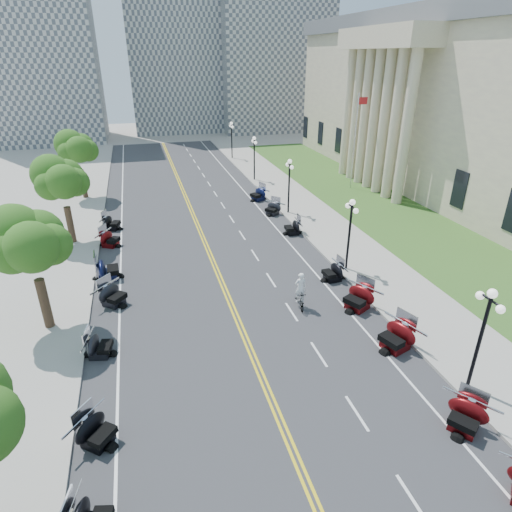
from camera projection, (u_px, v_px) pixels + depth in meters
ground at (238, 320)px, 23.95m from camera, size 160.00×160.00×0.00m
road at (208, 249)px, 32.66m from camera, size 16.00×90.00×0.01m
centerline_yellow_a at (206, 249)px, 32.63m from camera, size 0.12×90.00×0.00m
centerline_yellow_b at (209, 249)px, 32.69m from camera, size 0.12×90.00×0.00m
edge_line_north at (287, 240)px, 34.20m from camera, size 0.12×90.00×0.00m
edge_line_south at (121, 259)px, 31.12m from camera, size 0.12×90.00×0.00m
lane_dash_3 at (413, 501)px, 14.26m from camera, size 0.12×2.00×0.00m
lane_dash_4 at (357, 413)px, 17.74m from camera, size 0.12×2.00×0.00m
lane_dash_5 at (319, 354)px, 21.23m from camera, size 0.12×2.00×0.00m
lane_dash_6 at (292, 312)px, 24.71m from camera, size 0.12×2.00×0.00m
lane_dash_7 at (271, 280)px, 28.20m from camera, size 0.12×2.00×0.00m
lane_dash_8 at (255, 255)px, 31.69m from camera, size 0.12×2.00×0.00m
lane_dash_9 at (242, 235)px, 35.17m from camera, size 0.12×2.00×0.00m
lane_dash_10 at (232, 219)px, 38.66m from camera, size 0.12×2.00×0.00m
lane_dash_11 at (223, 205)px, 42.14m from camera, size 0.12×2.00×0.00m
lane_dash_12 at (215, 194)px, 45.63m from camera, size 0.12×2.00×0.00m
lane_dash_13 at (209, 184)px, 49.11m from camera, size 0.12×2.00×0.00m
lane_dash_14 at (204, 175)px, 52.60m from camera, size 0.12×2.00×0.00m
lane_dash_15 at (199, 168)px, 56.08m from camera, size 0.12×2.00×0.00m
lane_dash_16 at (194, 161)px, 59.57m from camera, size 0.12×2.00×0.00m
lane_dash_17 at (191, 155)px, 63.06m from camera, size 0.12×2.00×0.00m
lane_dash_18 at (187, 150)px, 66.54m from camera, size 0.12×2.00×0.00m
lane_dash_19 at (184, 145)px, 70.03m from camera, size 0.12×2.00×0.00m
sidewalk_north at (334, 234)px, 35.16m from camera, size 5.00×90.00×0.15m
sidewalk_south at (60, 265)px, 30.10m from camera, size 5.00×90.00×0.15m
lawn at (364, 199)px, 43.83m from camera, size 9.00×60.00×0.10m
civic_building at (473, 100)px, 47.03m from camera, size 26.00×51.00×17.80m
distant_block_a at (37, 58)px, 68.08m from camera, size 18.00×14.00×26.00m
distant_block_b at (172, 45)px, 77.76m from camera, size 16.00×12.00×30.00m
distant_block_c at (271, 69)px, 81.19m from camera, size 20.00×14.00×22.00m
street_lamp_1 at (479, 341)px, 17.94m from camera, size 0.50×1.20×4.90m
street_lamp_2 at (349, 235)px, 28.40m from camera, size 0.50×1.20×4.90m
street_lamp_3 at (289, 187)px, 38.85m from camera, size 0.50×1.20×4.90m
street_lamp_4 at (254, 159)px, 49.31m from camera, size 0.50×1.20×4.90m
street_lamp_5 at (232, 140)px, 59.76m from camera, size 0.50×1.20×4.90m
flagpole at (354, 143)px, 45.32m from camera, size 1.10×0.20×10.00m
tree_2 at (31, 249)px, 21.25m from camera, size 4.80×4.80×9.20m
tree_3 at (62, 184)px, 31.71m from camera, size 4.80×4.80×9.20m
tree_4 at (78, 152)px, 42.16m from camera, size 4.80×4.80×9.20m
motorcycle_n_3 at (466, 416)px, 16.73m from camera, size 2.73×2.73×1.37m
motorcycle_n_4 at (396, 335)px, 21.36m from camera, size 2.81×2.81×1.54m
motorcycle_n_5 at (358, 297)px, 24.75m from camera, size 2.95×2.95×1.52m
motorcycle_n_6 at (333, 271)px, 27.95m from camera, size 1.98×1.98×1.29m
motorcycle_n_8 at (293, 227)px, 35.18m from camera, size 1.96×1.96×1.30m
motorcycle_n_9 at (273, 208)px, 39.48m from camera, size 2.60×2.60×1.29m
motorcycle_n_10 at (258, 194)px, 43.34m from camera, size 2.62×2.62×1.41m
motorcycle_s_4 at (96, 430)px, 16.11m from camera, size 2.65×2.65×1.32m
motorcycle_s_5 at (99, 345)px, 20.90m from camera, size 2.14×2.14×1.26m
motorcycle_s_6 at (113, 294)px, 25.17m from camera, size 2.82×2.82×1.40m
motorcycle_s_7 at (107, 268)px, 28.04m from camera, size 2.36×2.36×1.57m
motorcycle_s_8 at (110, 238)px, 32.91m from camera, size 2.62×2.62×1.34m
motorcycle_s_9 at (111, 222)px, 36.06m from camera, size 2.47×2.47×1.36m
bicycle at (300, 299)px, 25.00m from camera, size 0.78×1.88×1.10m
cyclist_rider at (301, 276)px, 24.36m from camera, size 0.69×0.45×1.90m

